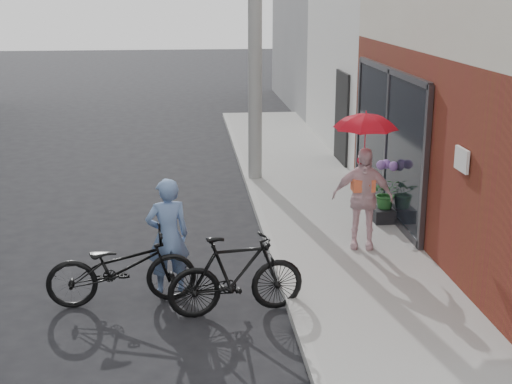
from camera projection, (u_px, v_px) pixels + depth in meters
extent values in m
plane|color=black|center=(216.00, 308.00, 9.05)|extent=(80.00, 80.00, 0.00)
cube|color=gray|center=(344.00, 244.00, 11.15)|extent=(2.20, 24.00, 0.12)
cube|color=#9E9E99|center=(271.00, 247.00, 11.04)|extent=(0.12, 24.00, 0.12)
cube|color=black|center=(388.00, 142.00, 12.33)|extent=(0.06, 3.80, 2.40)
cube|color=white|center=(462.00, 160.00, 9.05)|extent=(0.04, 0.40, 0.30)
cube|color=silver|center=(491.00, 6.00, 17.40)|extent=(8.00, 6.00, 7.00)
cube|color=gray|center=(404.00, 1.00, 24.09)|extent=(8.00, 8.00, 7.00)
cylinder|color=#9E9E99|center=(255.00, 10.00, 13.93)|extent=(0.28, 0.28, 7.00)
imported|color=#6785B7|center=(168.00, 237.00, 9.32)|extent=(0.64, 0.50, 1.58)
imported|color=black|center=(122.00, 267.00, 9.06)|extent=(1.94, 0.82, 0.99)
imported|color=black|center=(236.00, 275.00, 8.78)|extent=(1.77, 0.74, 1.03)
imported|color=beige|center=(362.00, 198.00, 10.66)|extent=(0.97, 0.58, 1.55)
imported|color=red|center=(366.00, 121.00, 10.34)|extent=(0.90, 0.90, 0.79)
cube|color=black|center=(385.00, 215.00, 12.04)|extent=(0.43, 0.43, 0.23)
imported|color=#266029|center=(386.00, 193.00, 11.93)|extent=(0.48, 0.41, 0.53)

